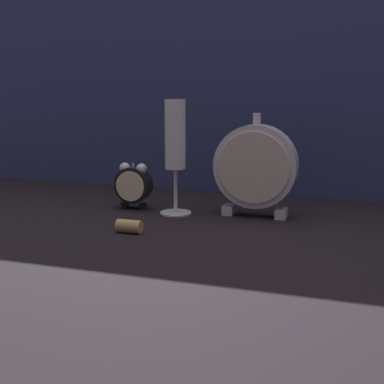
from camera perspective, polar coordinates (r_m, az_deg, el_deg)
ground_plane at (r=0.92m, az=-1.57°, el=-3.83°), size 4.00×4.00×0.00m
fabric_backdrop_drape at (r=1.20m, az=3.84°, el=15.46°), size 1.56×0.01×0.65m
alarm_clock_twin_bell at (r=1.05m, az=-6.28°, el=0.90°), size 0.07×0.03×0.09m
mantel_clock_silver at (r=0.98m, az=6.80°, el=2.64°), size 0.15×0.04×0.19m
champagne_flute at (r=0.99m, az=-1.80°, el=5.13°), size 0.06×0.06×0.21m
wine_cork at (r=0.89m, az=-6.71°, el=-3.65°), size 0.04×0.02×0.02m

